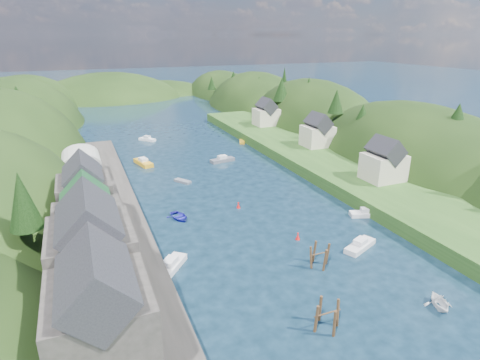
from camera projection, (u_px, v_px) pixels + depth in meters
name	position (u px, v px, depth m)	size (l,w,h in m)	color
ground	(204.00, 166.00, 92.42)	(600.00, 600.00, 0.00)	black
hillside_left	(4.00, 189.00, 100.81)	(44.00, 245.56, 52.00)	black
hillside_right	(312.00, 150.00, 132.77)	(36.00, 245.56, 48.00)	black
far_hills	(134.00, 117.00, 204.35)	(103.00, 68.00, 44.00)	black
hill_trees	(190.00, 108.00, 101.44)	(91.92, 148.71, 12.61)	black
quay_left	(107.00, 239.00, 57.42)	(12.00, 110.00, 2.00)	#2D2B28
terrace_left_grass	(53.00, 247.00, 54.83)	(12.00, 110.00, 2.50)	#234719
quayside_buildings	(92.00, 248.00, 42.79)	(8.00, 35.84, 12.90)	#2D2B28
boat_sheds	(83.00, 173.00, 71.76)	(7.00, 21.00, 7.50)	#2D2D30
terrace_right	(320.00, 161.00, 92.25)	(16.00, 120.00, 2.40)	#234719
right_bank_cottages	(313.00, 132.00, 98.98)	(9.00, 59.24, 8.41)	beige
piling_cluster_near	(327.00, 318.00, 40.93)	(3.11, 2.91, 3.77)	#382314
piling_cluster_far	(319.00, 257.00, 52.13)	(2.96, 2.79, 3.67)	#382314
channel_buoy_near	(298.00, 236.00, 59.23)	(0.70, 0.70, 1.10)	red
channel_buoy_far	(238.00, 205.00, 70.02)	(0.70, 0.70, 1.10)	red
moored_boats	(239.00, 216.00, 65.77)	(39.53, 97.25, 2.00)	white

